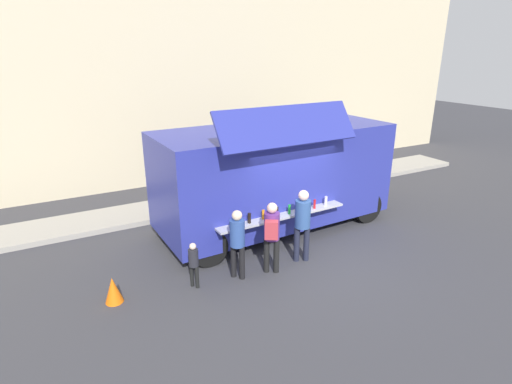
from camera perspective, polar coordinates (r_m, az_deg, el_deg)
ground_plane at (r=9.98m, az=8.13°, el=-9.57°), size 60.00×60.00×0.00m
curb_strip at (r=12.74m, az=-19.49°, el=-3.52°), size 28.00×1.60×0.15m
building_behind at (r=15.83m, az=-20.41°, el=18.85°), size 32.00×2.40×9.89m
food_truck_main at (r=11.14m, az=2.71°, el=2.52°), size 6.53×3.28×3.62m
traffic_cone_orange at (r=8.79m, az=-19.51°, el=-12.90°), size 0.36×0.36×0.55m
trash_bin at (r=15.52m, az=10.98°, el=2.86°), size 0.60×0.60×0.92m
customer_front_ordering at (r=9.49m, az=6.59°, el=-3.88°), size 0.36×0.36×1.79m
customer_mid_with_backpack at (r=8.93m, az=2.23°, el=-5.57°), size 0.48×0.55×1.69m
customer_rear_waiting at (r=8.78m, az=-2.65°, el=-6.56°), size 0.33×0.33×1.61m
child_near_queue at (r=8.70m, az=-8.80°, el=-9.62°), size 0.21×0.21×1.04m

